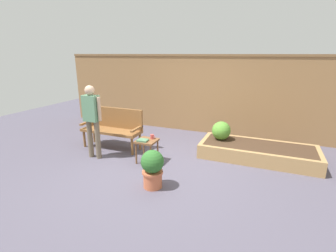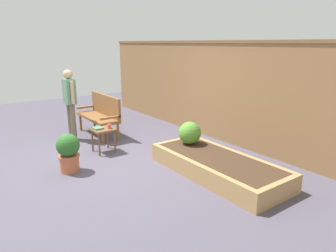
{
  "view_description": "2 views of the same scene",
  "coord_description": "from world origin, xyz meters",
  "px_view_note": "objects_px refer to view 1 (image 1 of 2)",
  "views": [
    {
      "loc": [
        1.88,
        -4.11,
        2.17
      ],
      "look_at": [
        0.03,
        0.36,
        0.76
      ],
      "focal_mm": 26.51,
      "sensor_mm": 36.0,
      "label": 1
    },
    {
      "loc": [
        5.09,
        -2.22,
        2.11
      ],
      "look_at": [
        0.5,
        1.1,
        0.57
      ],
      "focal_mm": 32.75,
      "sensor_mm": 36.0,
      "label": 2
    }
  ],
  "objects_px": {
    "side_table": "(147,144)",
    "shrub_near_bench": "(221,131)",
    "cup_on_table": "(152,137)",
    "person_by_bench": "(92,116)",
    "book_on_table": "(143,140)",
    "garden_bench": "(113,125)",
    "potted_boxwood": "(152,167)"
  },
  "relations": [
    {
      "from": "garden_bench",
      "to": "person_by_bench",
      "type": "bearing_deg",
      "value": -91.58
    },
    {
      "from": "garden_bench",
      "to": "side_table",
      "type": "bearing_deg",
      "value": -22.8
    },
    {
      "from": "side_table",
      "to": "cup_on_table",
      "type": "distance_m",
      "value": 0.18
    },
    {
      "from": "side_table",
      "to": "cup_on_table",
      "type": "height_order",
      "value": "cup_on_table"
    },
    {
      "from": "side_table",
      "to": "shrub_near_bench",
      "type": "height_order",
      "value": "shrub_near_bench"
    },
    {
      "from": "potted_boxwood",
      "to": "shrub_near_bench",
      "type": "bearing_deg",
      "value": 69.65
    },
    {
      "from": "potted_boxwood",
      "to": "book_on_table",
      "type": "bearing_deg",
      "value": 127.13
    },
    {
      "from": "cup_on_table",
      "to": "potted_boxwood",
      "type": "relative_size",
      "value": 0.16
    },
    {
      "from": "garden_bench",
      "to": "cup_on_table",
      "type": "relative_size",
      "value": 13.38
    },
    {
      "from": "garden_bench",
      "to": "person_by_bench",
      "type": "xyz_separation_m",
      "value": [
        -0.02,
        -0.7,
        0.39
      ]
    },
    {
      "from": "shrub_near_bench",
      "to": "person_by_bench",
      "type": "bearing_deg",
      "value": -150.94
    },
    {
      "from": "side_table",
      "to": "book_on_table",
      "type": "height_order",
      "value": "book_on_table"
    },
    {
      "from": "potted_boxwood",
      "to": "shrub_near_bench",
      "type": "height_order",
      "value": "shrub_near_bench"
    },
    {
      "from": "side_table",
      "to": "book_on_table",
      "type": "relative_size",
      "value": 2.3
    },
    {
      "from": "side_table",
      "to": "cup_on_table",
      "type": "bearing_deg",
      "value": 57.98
    },
    {
      "from": "side_table",
      "to": "person_by_bench",
      "type": "bearing_deg",
      "value": -169.0
    },
    {
      "from": "side_table",
      "to": "person_by_bench",
      "type": "distance_m",
      "value": 1.29
    },
    {
      "from": "side_table",
      "to": "potted_boxwood",
      "type": "relative_size",
      "value": 0.73
    },
    {
      "from": "cup_on_table",
      "to": "book_on_table",
      "type": "distance_m",
      "value": 0.23
    },
    {
      "from": "garden_bench",
      "to": "book_on_table",
      "type": "relative_size",
      "value": 6.89
    },
    {
      "from": "side_table",
      "to": "shrub_near_bench",
      "type": "xyz_separation_m",
      "value": [
        1.3,
        1.14,
        0.11
      ]
    },
    {
      "from": "side_table",
      "to": "shrub_near_bench",
      "type": "relative_size",
      "value": 1.16
    },
    {
      "from": "side_table",
      "to": "book_on_table",
      "type": "bearing_deg",
      "value": -118.49
    },
    {
      "from": "potted_boxwood",
      "to": "person_by_bench",
      "type": "relative_size",
      "value": 0.42
    },
    {
      "from": "person_by_bench",
      "to": "cup_on_table",
      "type": "bearing_deg",
      "value": 15.37
    },
    {
      "from": "garden_bench",
      "to": "cup_on_table",
      "type": "height_order",
      "value": "garden_bench"
    },
    {
      "from": "book_on_table",
      "to": "garden_bench",
      "type": "bearing_deg",
      "value": 149.11
    },
    {
      "from": "book_on_table",
      "to": "person_by_bench",
      "type": "xyz_separation_m",
      "value": [
        -1.11,
        -0.14,
        0.44
      ]
    },
    {
      "from": "garden_bench",
      "to": "potted_boxwood",
      "type": "height_order",
      "value": "garden_bench"
    },
    {
      "from": "book_on_table",
      "to": "cup_on_table",
      "type": "bearing_deg",
      "value": 55.94
    },
    {
      "from": "cup_on_table",
      "to": "person_by_bench",
      "type": "xyz_separation_m",
      "value": [
        -1.22,
        -0.34,
        0.41
      ]
    },
    {
      "from": "side_table",
      "to": "cup_on_table",
      "type": "relative_size",
      "value": 4.46
    }
  ]
}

